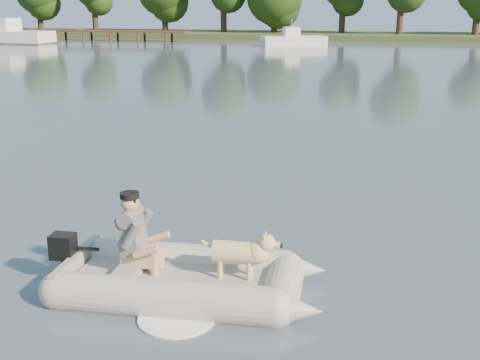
% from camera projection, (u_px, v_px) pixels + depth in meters
% --- Properties ---
extents(water, '(160.00, 160.00, 0.00)m').
position_uv_depth(water, '(185.00, 278.00, 8.14)').
color(water, slate).
rests_on(water, ground).
extents(shore_bank, '(160.00, 12.00, 0.70)m').
position_uv_depth(shore_bank, '(364.00, 36.00, 65.98)').
color(shore_bank, '#47512D').
rests_on(shore_bank, water).
extents(dock, '(18.00, 2.00, 1.04)m').
position_uv_depth(dock, '(105.00, 36.00, 62.34)').
color(dock, '#4C331E').
rests_on(dock, water).
extents(dinghy, '(4.66, 3.17, 1.37)m').
position_uv_depth(dinghy, '(185.00, 249.00, 7.60)').
color(dinghy, '#989893').
rests_on(dinghy, water).
extents(man, '(0.76, 0.66, 1.07)m').
position_uv_depth(man, '(133.00, 231.00, 7.71)').
color(man, slate).
rests_on(man, dinghy).
extents(dog, '(0.94, 0.39, 0.62)m').
position_uv_depth(dog, '(235.00, 256.00, 7.57)').
color(dog, tan).
rests_on(dog, dinghy).
extents(outboard_motor, '(0.43, 0.31, 0.78)m').
position_uv_depth(outboard_motor, '(64.00, 261.00, 7.94)').
color(outboard_motor, black).
rests_on(outboard_motor, dinghy).
extents(cabin_cruiser, '(9.30, 3.84, 2.82)m').
position_uv_depth(cabin_cruiser, '(7.00, 31.00, 57.62)').
color(cabin_cruiser, white).
rests_on(cabin_cruiser, water).
extents(motorboat, '(6.30, 4.43, 2.49)m').
position_uv_depth(motorboat, '(294.00, 33.00, 53.52)').
color(motorboat, white).
rests_on(motorboat, water).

